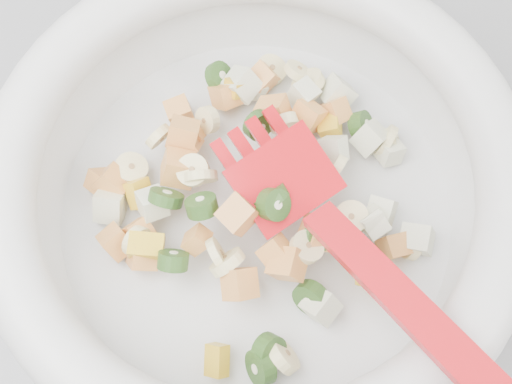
% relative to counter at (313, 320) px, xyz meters
% --- Properties ---
extents(counter, '(2.00, 0.60, 0.90)m').
position_rel_counter_xyz_m(counter, '(0.00, 0.00, 0.00)').
color(counter, gray).
rests_on(counter, ground).
extents(mixing_bowl, '(0.45, 0.40, 0.15)m').
position_rel_counter_xyz_m(mixing_bowl, '(-0.07, -0.04, 0.51)').
color(mixing_bowl, silver).
rests_on(mixing_bowl, counter).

